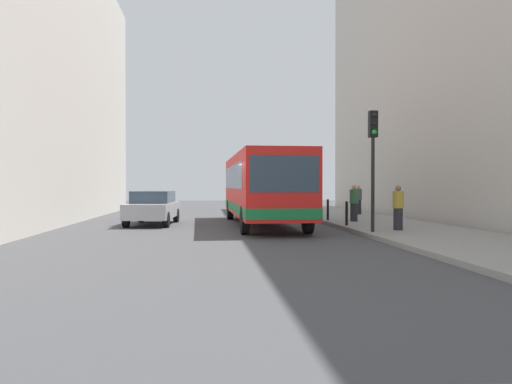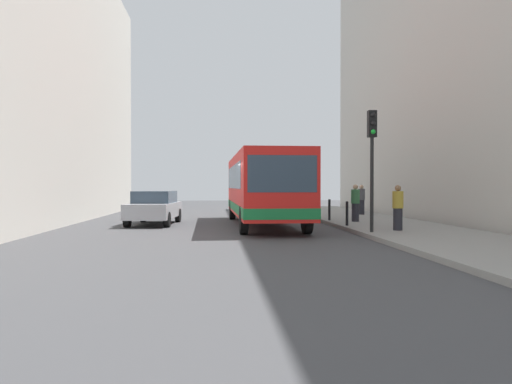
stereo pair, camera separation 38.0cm
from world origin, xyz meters
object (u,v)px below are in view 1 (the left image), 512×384
(car_beside_bus, at_px, (153,207))
(bollard_near, at_px, (347,213))
(bus, at_px, (262,186))
(bollard_mid, at_px, (328,210))
(pedestrian_far_sidewalk, at_px, (358,200))
(traffic_light, at_px, (373,148))
(pedestrian_mid_sidewalk, at_px, (354,203))
(pedestrian_near_signal, at_px, (398,208))

(car_beside_bus, relative_size, bollard_near, 4.76)
(bus, bearing_deg, bollard_mid, -168.76)
(car_beside_bus, height_order, pedestrian_far_sidewalk, pedestrian_far_sidewalk)
(traffic_light, bearing_deg, pedestrian_mid_sidewalk, 80.16)
(pedestrian_near_signal, distance_m, pedestrian_far_sidewalk, 9.60)
(bus, relative_size, car_beside_bus, 2.44)
(pedestrian_mid_sidewalk, relative_size, pedestrian_far_sidewalk, 1.00)
(pedestrian_near_signal, bearing_deg, bollard_mid, 106.89)
(car_beside_bus, xyz_separation_m, pedestrian_mid_sidewalk, (8.78, -1.01, 0.17))
(bus, xyz_separation_m, bollard_near, (3.11, -2.32, -1.10))
(bollard_mid, bearing_deg, bollard_near, -90.00)
(car_beside_bus, distance_m, pedestrian_near_signal, 10.49)
(traffic_light, bearing_deg, car_beside_bus, 143.63)
(pedestrian_mid_sidewalk, height_order, pedestrian_far_sidewalk, pedestrian_mid_sidewalk)
(bus, relative_size, traffic_light, 2.70)
(car_beside_bus, height_order, bollard_mid, car_beside_bus)
(bollard_mid, relative_size, pedestrian_mid_sidewalk, 0.59)
(pedestrian_far_sidewalk, bearing_deg, pedestrian_mid_sidewalk, 79.29)
(pedestrian_near_signal, xyz_separation_m, pedestrian_far_sidewalk, (1.58, 9.47, 0.02))
(bus, distance_m, pedestrian_far_sidewalk, 7.75)
(traffic_light, bearing_deg, bus, 122.26)
(bus, distance_m, traffic_light, 6.14)
(pedestrian_near_signal, bearing_deg, bollard_near, 122.70)
(traffic_light, height_order, pedestrian_far_sidewalk, traffic_light)
(bollard_near, xyz_separation_m, pedestrian_far_sidewalk, (2.80, 7.28, 0.33))
(pedestrian_near_signal, bearing_deg, pedestrian_mid_sidewalk, 97.39)
(traffic_light, height_order, pedestrian_near_signal, traffic_light)
(traffic_light, distance_m, bollard_near, 3.65)
(traffic_light, height_order, pedestrian_mid_sidewalk, traffic_light)
(bollard_near, height_order, pedestrian_mid_sidewalk, pedestrian_mid_sidewalk)
(bollard_near, xyz_separation_m, pedestrian_near_signal, (1.22, -2.19, 0.31))
(bus, relative_size, pedestrian_mid_sidewalk, 6.81)
(bus, height_order, car_beside_bus, bus)
(pedestrian_mid_sidewalk, xyz_separation_m, pedestrian_far_sidewalk, (1.86, 5.20, -0.00))
(car_beside_bus, bearing_deg, pedestrian_far_sidewalk, -154.17)
(pedestrian_near_signal, bearing_deg, traffic_light, -149.40)
(bollard_mid, height_order, pedestrian_near_signal, pedestrian_near_signal)
(traffic_light, xyz_separation_m, bollard_near, (-0.10, 2.76, -2.38))
(traffic_light, distance_m, pedestrian_near_signal, 2.42)
(bollard_near, xyz_separation_m, pedestrian_mid_sidewalk, (0.94, 2.08, 0.33))
(car_beside_bus, distance_m, bollard_mid, 7.85)
(pedestrian_near_signal, relative_size, pedestrian_far_sidewalk, 0.98)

